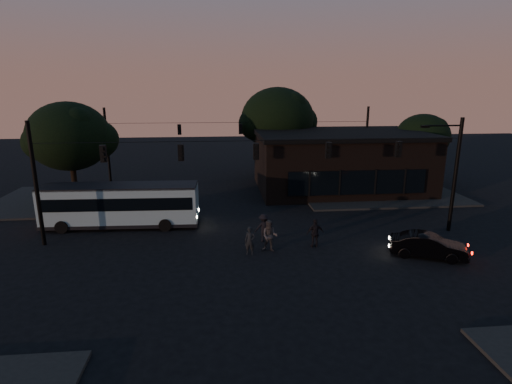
{
  "coord_description": "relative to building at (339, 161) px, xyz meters",
  "views": [
    {
      "loc": [
        -2.32,
        -19.93,
        9.24
      ],
      "look_at": [
        0.0,
        4.0,
        3.0
      ],
      "focal_mm": 28.0,
      "sensor_mm": 36.0,
      "label": 1
    }
  ],
  "objects": [
    {
      "name": "pedestrian_b",
      "position": [
        -8.42,
        -14.3,
        -1.76
      ],
      "size": [
        1.08,
        0.94,
        1.89
      ],
      "primitive_type": "imported",
      "rotation": [
        0.0,
        0.0,
        -0.27
      ],
      "color": "#3C3737",
      "rests_on": "ground"
    },
    {
      "name": "pedestrian_a",
      "position": [
        -9.61,
        -14.64,
        -1.89
      ],
      "size": [
        0.67,
        0.52,
        1.64
      ],
      "primitive_type": "imported",
      "rotation": [
        0.0,
        0.0,
        -0.23
      ],
      "color": "black",
      "rests_on": "ground"
    },
    {
      "name": "sidewalk_far_right",
      "position": [
        3.0,
        -1.97,
        -2.63
      ],
      "size": [
        14.0,
        10.0,
        0.15
      ],
      "primitive_type": "cube",
      "color": "black",
      "rests_on": "ground"
    },
    {
      "name": "tree_right",
      "position": [
        9.0,
        2.03,
        1.93
      ],
      "size": [
        5.2,
        5.2,
        6.86
      ],
      "color": "black",
      "rests_on": "ground"
    },
    {
      "name": "ground",
      "position": [
        -9.0,
        -15.97,
        -2.71
      ],
      "size": [
        120.0,
        120.0,
        0.0
      ],
      "primitive_type": "plane",
      "color": "black",
      "rests_on": "ground"
    },
    {
      "name": "signal_rig_near",
      "position": [
        -9.0,
        -11.97,
        1.74
      ],
      "size": [
        26.24,
        0.3,
        7.5
      ],
      "color": "black",
      "rests_on": "ground"
    },
    {
      "name": "tree_left",
      "position": [
        -23.0,
        -2.97,
        2.86
      ],
      "size": [
        6.4,
        6.4,
        8.3
      ],
      "color": "black",
      "rests_on": "ground"
    },
    {
      "name": "tree_behind",
      "position": [
        -5.0,
        6.03,
        3.48
      ],
      "size": [
        7.6,
        7.6,
        9.43
      ],
      "color": "black",
      "rests_on": "ground"
    },
    {
      "name": "sidewalk_far_left",
      "position": [
        -23.0,
        -1.97,
        -2.63
      ],
      "size": [
        14.0,
        10.0,
        0.15
      ],
      "primitive_type": "cube",
      "color": "black",
      "rests_on": "ground"
    },
    {
      "name": "signal_rig_far",
      "position": [
        -9.0,
        4.03,
        1.5
      ],
      "size": [
        26.24,
        0.3,
        7.5
      ],
      "color": "black",
      "rests_on": "ground"
    },
    {
      "name": "bus",
      "position": [
        -17.99,
        -8.99,
        -1.06
      ],
      "size": [
        10.54,
        2.87,
        2.94
      ],
      "rotation": [
        0.0,
        0.0,
        -0.04
      ],
      "color": "#89A7AE",
      "rests_on": "ground"
    },
    {
      "name": "car",
      "position": [
        0.36,
        -15.98,
        -2.03
      ],
      "size": [
        4.33,
        2.97,
        1.35
      ],
      "primitive_type": "imported",
      "rotation": [
        0.0,
        0.0,
        1.15
      ],
      "color": "black",
      "rests_on": "ground"
    },
    {
      "name": "pedestrian_c",
      "position": [
        -5.64,
        -13.94,
        -1.81
      ],
      "size": [
        1.09,
        0.57,
        1.79
      ],
      "primitive_type": "imported",
      "rotation": [
        0.0,
        0.0,
        3.27
      ],
      "color": "black",
      "rests_on": "ground"
    },
    {
      "name": "building",
      "position": [
        0.0,
        0.0,
        0.0
      ],
      "size": [
        15.4,
        10.41,
        5.4
      ],
      "color": "black",
      "rests_on": "ground"
    },
    {
      "name": "pedestrian_d",
      "position": [
        -8.57,
        -12.68,
        -1.82
      ],
      "size": [
        1.17,
        0.7,
        1.77
      ],
      "primitive_type": "imported",
      "rotation": [
        0.0,
        0.0,
        3.11
      ],
      "color": "black",
      "rests_on": "ground"
    }
  ]
}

